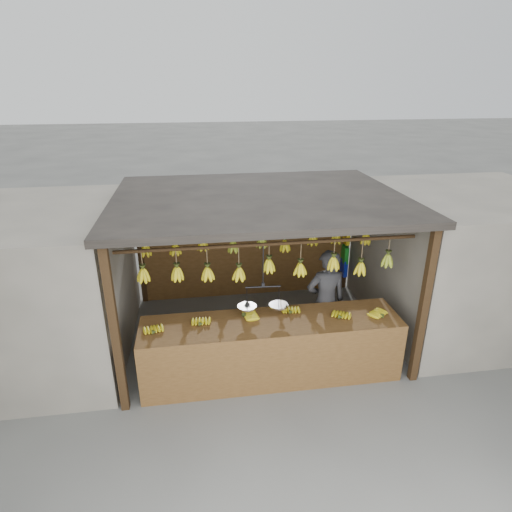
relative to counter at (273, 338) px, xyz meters
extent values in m
plane|color=#5B5B57|center=(0.00, 1.23, -0.71)|extent=(80.00, 80.00, 0.00)
cube|color=black|center=(-2.00, -0.27, 0.44)|extent=(0.10, 0.10, 2.30)
cube|color=black|center=(2.00, -0.27, 0.44)|extent=(0.10, 0.10, 2.30)
cube|color=black|center=(-2.00, 2.73, 0.44)|extent=(0.10, 0.10, 2.30)
cube|color=black|center=(2.00, 2.73, 0.44)|extent=(0.10, 0.10, 2.30)
cube|color=black|center=(0.00, 1.23, 1.64)|extent=(4.30, 3.30, 0.10)
cylinder|color=black|center=(0.00, 0.23, 1.29)|extent=(4.00, 0.05, 0.05)
cylinder|color=black|center=(0.00, 1.23, 1.29)|extent=(4.00, 0.05, 0.05)
cylinder|color=black|center=(0.00, 2.23, 1.29)|extent=(4.00, 0.05, 0.05)
cube|color=brown|center=(0.00, 2.73, 0.19)|extent=(4.00, 0.06, 1.80)
cube|color=slate|center=(-3.60, 1.23, 0.44)|extent=(3.00, 3.00, 2.30)
cube|color=slate|center=(3.60, 1.23, 0.44)|extent=(3.00, 3.00, 2.30)
cube|color=brown|center=(0.00, 0.13, 0.15)|extent=(3.62, 0.80, 0.08)
cube|color=brown|center=(0.00, -0.27, -0.26)|extent=(3.62, 0.04, 0.90)
cube|color=black|center=(-1.71, -0.22, -0.30)|extent=(0.07, 0.07, 0.82)
cube|color=black|center=(1.71, -0.22, -0.30)|extent=(0.07, 0.07, 0.82)
cube|color=black|center=(-1.71, 0.49, -0.30)|extent=(0.07, 0.07, 0.82)
cube|color=black|center=(1.71, 0.49, -0.30)|extent=(0.07, 0.07, 0.82)
ellipsoid|color=gold|center=(-1.58, 0.02, 0.22)|extent=(0.22, 0.27, 0.06)
ellipsoid|color=gold|center=(-0.97, 0.13, 0.22)|extent=(0.19, 0.25, 0.06)
ellipsoid|color=gold|center=(-0.36, 0.26, 0.22)|extent=(0.26, 0.21, 0.06)
ellipsoid|color=gold|center=(0.31, 0.26, 0.22)|extent=(0.21, 0.26, 0.06)
ellipsoid|color=gold|center=(0.95, 0.02, 0.22)|extent=(0.27, 0.30, 0.06)
ellipsoid|color=gold|center=(1.56, -0.01, 0.22)|extent=(0.28, 0.30, 0.06)
ellipsoid|color=gold|center=(-1.67, 0.26, 0.94)|extent=(0.16, 0.16, 0.28)
ellipsoid|color=gold|center=(-1.23, 0.22, 0.95)|extent=(0.16, 0.16, 0.28)
ellipsoid|color=gold|center=(-0.84, 0.24, 0.92)|extent=(0.16, 0.16, 0.28)
ellipsoid|color=gold|center=(-0.43, 0.23, 0.89)|extent=(0.16, 0.16, 0.28)
ellipsoid|color=gold|center=(-0.02, 0.28, 0.96)|extent=(0.16, 0.16, 0.28)
ellipsoid|color=gold|center=(0.41, 0.26, 0.89)|extent=(0.16, 0.16, 0.28)
ellipsoid|color=gold|center=(0.86, 0.21, 0.97)|extent=(0.16, 0.16, 0.28)
ellipsoid|color=gold|center=(1.25, 0.19, 0.87)|extent=(0.16, 0.16, 0.28)
ellipsoid|color=#92A523|center=(1.65, 0.24, 0.95)|extent=(0.16, 0.16, 0.28)
ellipsoid|color=gold|center=(-1.73, 1.28, 0.90)|extent=(0.16, 0.16, 0.28)
ellipsoid|color=gold|center=(-1.29, 1.28, 0.89)|extent=(0.16, 0.16, 0.28)
ellipsoid|color=gold|center=(-0.87, 1.21, 0.96)|extent=(0.16, 0.16, 0.28)
ellipsoid|color=#92A523|center=(-0.41, 1.21, 0.90)|extent=(0.16, 0.16, 0.28)
ellipsoid|color=#92A523|center=(0.04, 1.20, 0.96)|extent=(0.16, 0.16, 0.28)
ellipsoid|color=gold|center=(0.40, 1.20, 0.88)|extent=(0.16, 0.16, 0.28)
ellipsoid|color=gold|center=(0.87, 1.25, 0.94)|extent=(0.16, 0.16, 0.28)
ellipsoid|color=gold|center=(1.25, 1.26, 0.94)|extent=(0.16, 0.16, 0.28)
ellipsoid|color=gold|center=(1.73, 1.21, 0.92)|extent=(0.16, 0.16, 0.28)
ellipsoid|color=#92A523|center=(-1.75, 2.21, 0.88)|extent=(0.16, 0.16, 0.28)
ellipsoid|color=gold|center=(-1.29, 2.23, 0.96)|extent=(0.16, 0.16, 0.28)
ellipsoid|color=gold|center=(-0.87, 2.23, 0.94)|extent=(0.16, 0.16, 0.28)
ellipsoid|color=gold|center=(-0.39, 2.26, 0.93)|extent=(0.16, 0.16, 0.28)
ellipsoid|color=gold|center=(-0.05, 2.19, 0.96)|extent=(0.16, 0.16, 0.28)
ellipsoid|color=gold|center=(0.42, 2.20, 0.87)|extent=(0.16, 0.16, 0.28)
ellipsoid|color=#92A523|center=(0.87, 2.27, 0.93)|extent=(0.16, 0.16, 0.28)
ellipsoid|color=#92A523|center=(1.32, 2.27, 0.97)|extent=(0.16, 0.16, 0.28)
ellipsoid|color=#92A523|center=(1.74, 2.19, 0.87)|extent=(0.16, 0.16, 0.28)
cylinder|color=black|center=(-0.10, 0.23, 0.98)|extent=(0.02, 0.02, 0.62)
cylinder|color=black|center=(-0.10, 0.23, 0.67)|extent=(0.48, 0.05, 0.02)
cylinder|color=silver|center=(-0.32, 0.25, 0.37)|extent=(0.26, 0.26, 0.02)
cylinder|color=silver|center=(0.12, 0.22, 0.37)|extent=(0.26, 0.26, 0.02)
imported|color=#262628|center=(0.93, 0.63, 0.14)|extent=(0.64, 0.44, 1.70)
cube|color=red|center=(1.94, 2.58, 0.70)|extent=(0.08, 0.26, 0.34)
cube|color=yellow|center=(1.94, 2.58, 0.49)|extent=(0.08, 0.26, 0.34)
cube|color=#199926|center=(1.94, 2.58, 0.09)|extent=(0.08, 0.26, 0.34)
cube|color=#1426BF|center=(1.94, 2.58, -0.20)|extent=(0.08, 0.26, 0.34)
camera|label=1|loc=(-0.98, -4.90, 3.27)|focal=30.00mm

